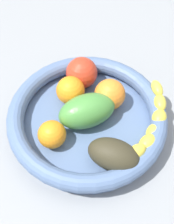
% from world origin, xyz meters
% --- Properties ---
extents(kitchen_counter, '(1.20, 1.20, 0.03)m').
position_xyz_m(kitchen_counter, '(0.00, 0.00, 0.01)').
color(kitchen_counter, gray).
rests_on(kitchen_counter, ground).
extents(fruit_bowl, '(0.33, 0.33, 0.06)m').
position_xyz_m(fruit_bowl, '(0.00, 0.00, 0.06)').
color(fruit_bowl, slate).
rests_on(fruit_bowl, kitchen_counter).
extents(banana_draped_left, '(0.23, 0.09, 0.05)m').
position_xyz_m(banana_draped_left, '(-0.05, 0.12, 0.08)').
color(banana_draped_left, yellow).
rests_on(banana_draped_left, fruit_bowl).
extents(orange_front, '(0.07, 0.07, 0.07)m').
position_xyz_m(orange_front, '(-0.06, 0.01, 0.09)').
color(orange_front, orange).
rests_on(orange_front, fruit_bowl).
extents(orange_mid_left, '(0.06, 0.06, 0.06)m').
position_xyz_m(orange_mid_left, '(-0.02, -0.06, 0.08)').
color(orange_mid_left, orange).
rests_on(orange_mid_left, fruit_bowl).
extents(orange_mid_right, '(0.06, 0.06, 0.06)m').
position_xyz_m(orange_mid_right, '(0.08, -0.02, 0.08)').
color(orange_mid_right, orange).
rests_on(orange_mid_right, fruit_bowl).
extents(mango_green, '(0.14, 0.12, 0.07)m').
position_xyz_m(mango_green, '(0.00, 0.00, 0.09)').
color(mango_green, '#488D3D').
rests_on(mango_green, fruit_bowl).
extents(tomato_red, '(0.07, 0.07, 0.07)m').
position_xyz_m(tomato_red, '(-0.07, -0.07, 0.09)').
color(tomato_red, red).
rests_on(tomato_red, fruit_bowl).
extents(avocado_dark, '(0.09, 0.11, 0.06)m').
position_xyz_m(avocado_dark, '(0.04, 0.10, 0.08)').
color(avocado_dark, '#373321').
rests_on(avocado_dark, fruit_bowl).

